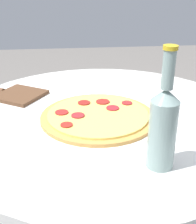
% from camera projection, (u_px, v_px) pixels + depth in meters
% --- Properties ---
extents(table, '(0.92, 0.92, 0.73)m').
position_uv_depth(table, '(102.00, 169.00, 1.02)').
color(table, silver).
rests_on(table, ground_plane).
extents(pizza, '(0.33, 0.33, 0.02)m').
position_uv_depth(pizza, '(98.00, 116.00, 0.91)').
color(pizza, '#C68E47').
rests_on(pizza, table).
extents(beer_bottle, '(0.06, 0.06, 0.27)m').
position_uv_depth(beer_bottle, '(163.00, 125.00, 0.65)').
color(beer_bottle, gray).
rests_on(beer_bottle, table).
extents(pizza_paddle, '(0.22, 0.29, 0.02)m').
position_uv_depth(pizza_paddle, '(13.00, 94.00, 1.07)').
color(pizza_paddle, brown).
rests_on(pizza_paddle, table).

